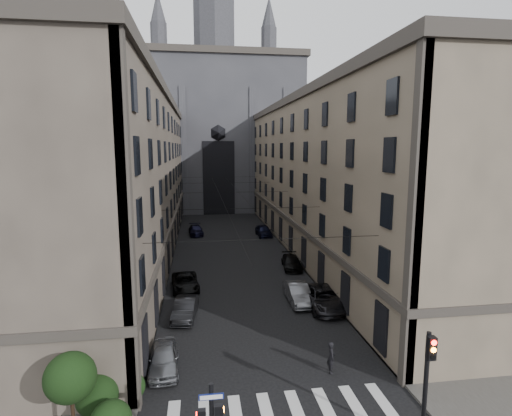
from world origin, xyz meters
name	(u,v)px	position (x,y,z in m)	size (l,w,h in m)	color
sidewalk_left	(145,253)	(-10.50, 36.00, 0.07)	(7.00, 80.00, 0.15)	#383533
sidewalk_right	(312,247)	(10.50, 36.00, 0.07)	(7.00, 80.00, 0.15)	#383533
zebra_crossing	(282,411)	(0.00, 5.00, 0.01)	(11.00, 3.20, 0.01)	beige
building_left	(115,177)	(-13.44, 36.00, 9.34)	(13.60, 60.60, 18.85)	#463D35
building_right	(336,175)	(13.44, 36.00, 9.34)	(13.60, 60.60, 18.85)	brown
gothic_tower	(216,124)	(0.00, 74.96, 17.80)	(35.00, 23.00, 58.00)	#2D2D33
traffic_light_right	(427,376)	(5.60, 1.92, 3.29)	(0.34, 0.50, 5.20)	black
shrub_cluster	(94,393)	(-8.72, 5.01, 1.80)	(3.90, 4.40, 3.90)	black
tram_wires	(231,194)	(0.00, 35.63, 7.25)	(14.00, 60.00, 0.43)	black
car_left_near	(164,358)	(-6.02, 9.65, 0.72)	(1.71, 4.24, 1.44)	slate
car_left_midnear	(185,309)	(-5.03, 16.67, 0.74)	(1.56, 4.49, 1.48)	black
car_left_midfar	(185,282)	(-5.21, 22.91, 0.70)	(2.33, 5.05, 1.40)	black
car_left_far	(196,230)	(-4.39, 45.97, 0.70)	(1.95, 4.80, 1.39)	black
car_right_near	(298,293)	(4.20, 18.50, 0.79)	(1.67, 4.78, 1.58)	slate
car_right_midnear	(323,298)	(5.92, 17.07, 0.81)	(2.69, 5.83, 1.62)	black
car_right_midfar	(292,262)	(5.84, 27.77, 0.68)	(1.89, 4.66, 1.35)	black
car_right_far	(264,231)	(5.37, 43.51, 0.82)	(1.94, 4.82, 1.64)	black
pedestrian	(331,357)	(3.51, 8.00, 0.92)	(0.67, 0.44, 1.85)	black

